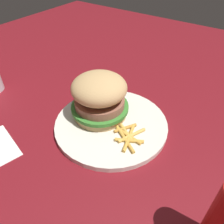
# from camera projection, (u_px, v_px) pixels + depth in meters

# --- Properties ---
(ground_plane) EXTENTS (1.60, 1.60, 0.00)m
(ground_plane) POSITION_uv_depth(u_px,v_px,m) (104.00, 133.00, 0.49)
(ground_plane) COLOR maroon
(plate) EXTENTS (0.25, 0.25, 0.01)m
(plate) POSITION_uv_depth(u_px,v_px,m) (112.00, 124.00, 0.50)
(plate) COLOR silver
(plate) RESTS_ON ground_plane
(sandwich) EXTENTS (0.13, 0.13, 0.10)m
(sandwich) POSITION_uv_depth(u_px,v_px,m) (99.00, 96.00, 0.48)
(sandwich) COLOR tan
(sandwich) RESTS_ON plate
(fries_pile) EXTENTS (0.08, 0.08, 0.01)m
(fries_pile) POSITION_uv_depth(u_px,v_px,m) (128.00, 136.00, 0.46)
(fries_pile) COLOR gold
(fries_pile) RESTS_ON plate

